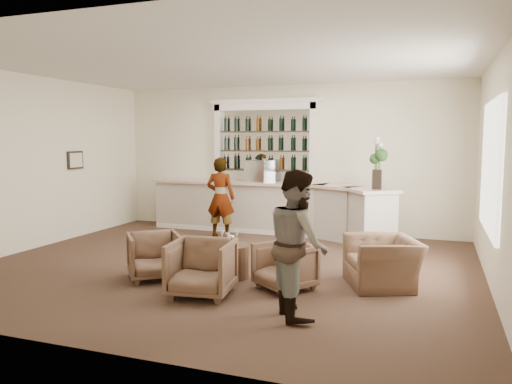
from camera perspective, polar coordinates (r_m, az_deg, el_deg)
ground at (r=8.37m, az=-3.51°, el=-8.45°), size 8.00×8.00×0.00m
room_shell at (r=8.70m, az=-0.75°, el=7.68°), size 8.04×7.02×3.32m
bar_counter at (r=11.07m, az=1.86°, el=-1.82°), size 5.72×1.80×1.14m
back_bar_alcove at (r=11.46m, az=0.93°, el=5.77°), size 2.64×0.25×3.00m
cocktail_table at (r=7.66m, az=-3.15°, el=-7.89°), size 0.62×0.62×0.50m
sommelier at (r=10.62m, az=-4.07°, el=-0.63°), size 0.64×0.43×1.71m
guest at (r=5.93m, az=4.79°, el=-5.87°), size 1.01×1.07×1.75m
armchair_left at (r=7.71m, az=-11.56°, el=-7.16°), size 1.06×1.06×0.70m
armchair_center at (r=6.79m, az=-6.25°, el=-8.63°), size 0.91×0.94×0.76m
armchair_right at (r=7.05m, az=3.29°, el=-8.48°), size 0.99×0.99×0.65m
armchair_far at (r=7.43m, az=14.25°, el=-7.77°), size 1.27×1.34×0.69m
espresso_machine at (r=11.18m, az=0.41°, el=2.41°), size 0.64×0.58×0.48m
flower_vase at (r=9.80m, az=13.72°, el=3.57°), size 0.26×0.26×0.99m
wine_glass_bar_left at (r=10.97m, az=3.59°, el=1.63°), size 0.07×0.07×0.21m
wine_glass_bar_right at (r=10.83m, az=5.46°, el=1.55°), size 0.07×0.07×0.21m
wine_glass_tbl_a at (r=7.65m, az=-3.91°, el=-5.18°), size 0.07×0.07×0.21m
wine_glass_tbl_b at (r=7.61m, az=-2.23°, el=-5.23°), size 0.07×0.07×0.21m
wine_glass_tbl_c at (r=7.45m, az=-3.27°, el=-5.50°), size 0.07×0.07×0.21m
napkin_holder at (r=7.72m, az=-2.89°, el=-5.41°), size 0.08×0.08×0.12m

